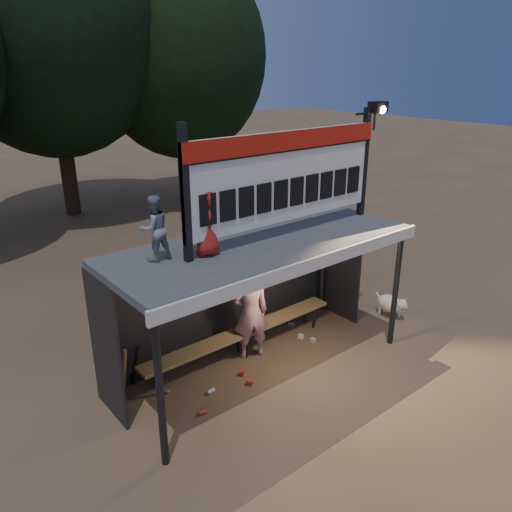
% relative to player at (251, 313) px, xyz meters
% --- Properties ---
extents(ground, '(80.00, 80.00, 0.00)m').
position_rel_player_xyz_m(ground, '(-0.10, -0.42, -0.86)').
color(ground, '#503B28').
rests_on(ground, ground).
extents(player, '(0.74, 0.61, 1.72)m').
position_rel_player_xyz_m(player, '(0.00, 0.00, 0.00)').
color(player, silver).
rests_on(player, ground).
extents(child_a, '(0.46, 0.36, 0.93)m').
position_rel_player_xyz_m(child_a, '(-1.78, -0.10, 1.93)').
color(child_a, gray).
rests_on(child_a, dugout_shelter).
extents(child_b, '(0.50, 0.35, 0.97)m').
position_rel_player_xyz_m(child_b, '(-1.11, -0.38, 1.95)').
color(child_b, maroon).
rests_on(child_b, dugout_shelter).
extents(dugout_shelter, '(5.10, 2.08, 2.32)m').
position_rel_player_xyz_m(dugout_shelter, '(-0.10, -0.18, 0.98)').
color(dugout_shelter, '#3E3F41').
rests_on(dugout_shelter, ground).
extents(scoreboard_assembly, '(4.10, 0.27, 1.99)m').
position_rel_player_xyz_m(scoreboard_assembly, '(0.46, -0.43, 2.46)').
color(scoreboard_assembly, black).
rests_on(scoreboard_assembly, dugout_shelter).
extents(bench, '(4.00, 0.35, 0.48)m').
position_rel_player_xyz_m(bench, '(-0.10, 0.13, -0.43)').
color(bench, olive).
rests_on(bench, ground).
extents(tree_mid, '(7.22, 7.22, 10.36)m').
position_rel_player_xyz_m(tree_mid, '(0.90, 11.08, 5.30)').
color(tree_mid, black).
rests_on(tree_mid, ground).
extents(tree_right, '(6.08, 6.08, 8.72)m').
position_rel_player_xyz_m(tree_right, '(4.90, 10.08, 4.33)').
color(tree_right, '#2F1F14').
rests_on(tree_right, ground).
extents(dog, '(0.36, 0.81, 0.49)m').
position_rel_player_xyz_m(dog, '(3.19, -0.67, -0.58)').
color(dog, beige).
rests_on(dog, ground).
extents(bats, '(0.48, 0.33, 0.84)m').
position_rel_player_xyz_m(bats, '(-2.23, 0.40, -0.43)').
color(bats, olive).
rests_on(bats, ground).
extents(litter, '(3.17, 1.26, 0.08)m').
position_rel_player_xyz_m(litter, '(-0.23, -0.32, -0.82)').
color(litter, '#B1241E').
rests_on(litter, ground).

